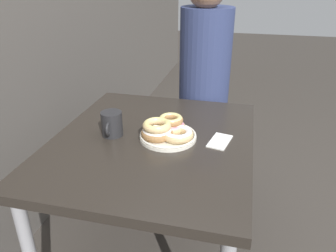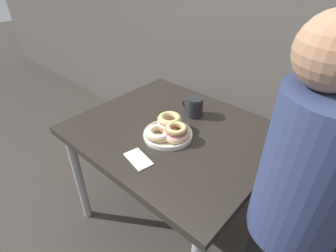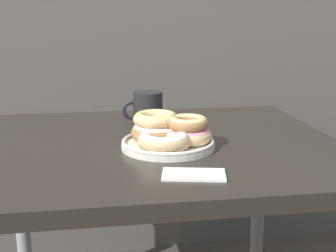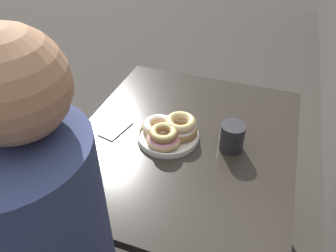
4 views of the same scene
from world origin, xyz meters
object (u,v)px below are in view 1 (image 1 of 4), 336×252
dining_table (153,154)px  napkin (220,141)px  coffee_mug (112,124)px  person_figure (204,90)px  donut_plate (167,130)px

dining_table → napkin: size_ratio=6.60×
coffee_mug → person_figure: (0.69, -0.31, -0.05)m
dining_table → donut_plate: bearing=-72.3°
dining_table → person_figure: bearing=-11.1°
coffee_mug → napkin: size_ratio=0.85×
dining_table → coffee_mug: size_ratio=7.80×
coffee_mug → person_figure: person_figure is taller
dining_table → napkin: (0.04, -0.29, 0.08)m
donut_plate → dining_table: bearing=107.7°
donut_plate → person_figure: person_figure is taller
person_figure → napkin: size_ratio=9.19×
dining_table → coffee_mug: bearing=92.8°
donut_plate → person_figure: 0.66m
napkin → dining_table: bearing=97.7°
coffee_mug → person_figure: 0.76m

